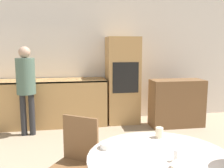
% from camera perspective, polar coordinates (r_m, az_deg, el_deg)
% --- Properties ---
extents(wall_back, '(7.07, 0.05, 2.60)m').
position_cam_1_polar(wall_back, '(5.34, -4.42, 5.70)').
color(wall_back, silver).
rests_on(wall_back, ground_plane).
extents(kitchen_counter, '(2.90, 0.60, 0.92)m').
position_cam_1_polar(kitchen_counter, '(5.15, -17.80, -4.10)').
color(kitchen_counter, tan).
rests_on(kitchen_counter, ground_plane).
extents(oven_unit, '(0.64, 0.59, 1.76)m').
position_cam_1_polar(oven_unit, '(5.14, 2.42, 0.88)').
color(oven_unit, tan).
rests_on(oven_unit, ground_plane).
extents(sideboard, '(1.03, 0.45, 0.93)m').
position_cam_1_polar(sideboard, '(5.10, 14.55, -4.22)').
color(sideboard, brown).
rests_on(sideboard, ground_plane).
extents(chair_far_left, '(0.55, 0.55, 0.91)m').
position_cam_1_polar(chair_far_left, '(2.49, -8.33, -16.70)').
color(chair_far_left, brown).
rests_on(chair_far_left, ground_plane).
extents(person_standing, '(0.32, 0.32, 1.57)m').
position_cam_1_polar(person_standing, '(4.58, -19.08, 0.63)').
color(person_standing, '#262628').
rests_on(person_standing, ground_plane).
extents(cup, '(0.07, 0.07, 0.10)m').
position_cam_1_polar(cup, '(2.40, 10.77, -10.83)').
color(cup, beige).
rests_on(cup, dining_table).
extents(bowl_near, '(0.17, 0.17, 0.04)m').
position_cam_1_polar(bowl_near, '(1.87, 16.12, -17.88)').
color(bowl_near, beige).
rests_on(bowl_near, dining_table).
extents(bowl_centre, '(0.13, 0.13, 0.05)m').
position_cam_1_polar(bowl_centre, '(2.14, -1.04, -13.86)').
color(bowl_centre, white).
rests_on(bowl_centre, dining_table).
extents(salt_shaker, '(0.03, 0.03, 0.09)m').
position_cam_1_polar(salt_shaker, '(1.97, 14.40, -15.57)').
color(salt_shaker, white).
rests_on(salt_shaker, dining_table).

